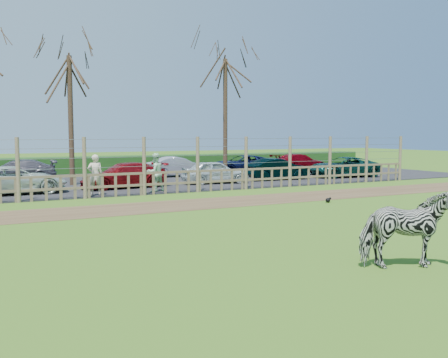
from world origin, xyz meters
name	(u,v)px	position (x,y,z in m)	size (l,w,h in m)	color
ground	(233,226)	(0.00, 0.00, 0.00)	(120.00, 120.00, 0.00)	olive
dirt_strip	(175,205)	(0.00, 4.50, 0.01)	(34.00, 2.80, 0.01)	brown
asphalt	(107,182)	(0.00, 14.50, 0.02)	(44.00, 13.00, 0.04)	#232326
hedge	(81,165)	(0.00, 21.50, 0.55)	(46.00, 2.00, 1.10)	#1E4716
fence	(144,177)	(0.00, 8.00, 0.80)	(30.16, 0.16, 2.50)	brown
tree_mid	(70,89)	(-2.00, 13.50, 4.87)	(4.80, 4.80, 6.83)	#3D2B1E
tree_right	(225,89)	(7.00, 14.00, 5.24)	(4.80, 4.80, 7.35)	#3D2B1E
zebra	(408,229)	(0.87, -5.58, 0.77)	(0.83, 1.83, 1.55)	gray
visitor_a	(95,175)	(-1.95, 8.58, 0.90)	(0.63, 0.41, 1.72)	beige
visitor_b	(155,172)	(0.78, 8.84, 0.90)	(0.84, 0.65, 1.72)	#B5EBBB
crow	(328,200)	(5.52, 2.57, 0.10)	(0.24, 0.18, 0.20)	black
car_2	(15,180)	(-4.93, 10.73, 0.64)	(1.99, 4.32, 1.20)	silver
car_3	(124,175)	(-0.05, 10.97, 0.64)	(1.68, 4.13, 1.20)	maroon
car_4	(215,172)	(4.84, 10.97, 0.64)	(1.42, 3.52, 1.20)	silver
car_5	(277,169)	(8.87, 11.24, 0.64)	(1.27, 3.64, 1.20)	black
car_6	(343,167)	(13.41, 10.90, 0.64)	(1.99, 4.32, 1.20)	#0E3F39
car_9	(16,171)	(-4.43, 16.18, 0.64)	(1.68, 4.13, 1.20)	#56525A
car_11	(177,167)	(4.66, 15.81, 0.64)	(1.27, 3.64, 1.20)	#B0AEBC
car_12	(243,164)	(9.26, 15.87, 0.64)	(1.99, 4.32, 1.20)	#141C4B
car_13	(299,162)	(13.87, 16.02, 0.64)	(1.68, 4.13, 1.20)	maroon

